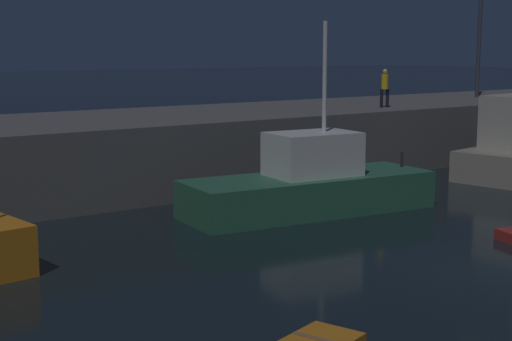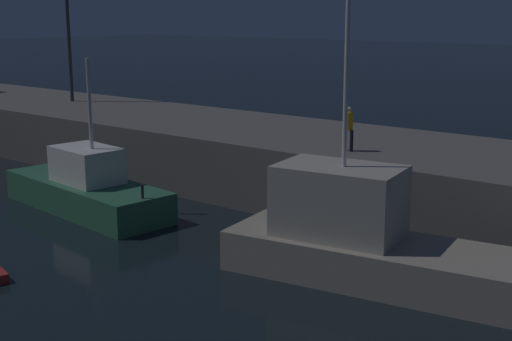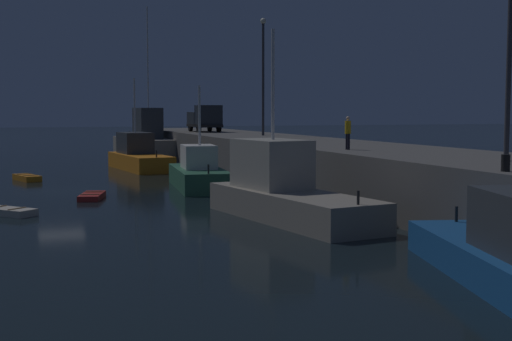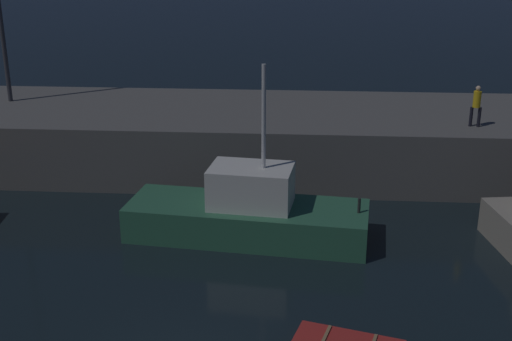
% 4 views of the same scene
% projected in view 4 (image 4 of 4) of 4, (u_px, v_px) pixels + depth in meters
% --- Properties ---
extents(pier_quay, '(72.74, 7.72, 2.60)m').
position_uv_depth(pier_quay, '(240.00, 137.00, 29.29)').
color(pier_quay, '#5B5956').
rests_on(pier_quay, ground).
extents(fishing_trawler_green, '(8.31, 3.51, 5.94)m').
position_uv_depth(fishing_trawler_green, '(248.00, 213.00, 22.29)').
color(fishing_trawler_green, '#2D6647').
rests_on(fishing_trawler_green, ground).
extents(dockworker, '(0.43, 0.35, 1.63)m').
position_uv_depth(dockworker, '(477.00, 103.00, 25.82)').
color(dockworker, black).
rests_on(dockworker, pier_quay).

